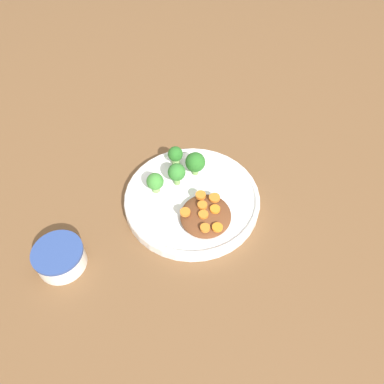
{
  "coord_description": "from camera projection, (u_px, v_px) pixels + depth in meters",
  "views": [
    {
      "loc": [
        -0.47,
        -0.11,
        0.63
      ],
      "look_at": [
        0.0,
        0.0,
        0.04
      ],
      "focal_mm": 35.0,
      "sensor_mm": 36.0,
      "label": 1
    }
  ],
  "objects": [
    {
      "name": "ground_plane",
      "position": [
        192.0,
        203.0,
        0.8
      ],
      "size": [
        4.0,
        4.0,
        0.0
      ],
      "primitive_type": "plane",
      "color": "brown"
    },
    {
      "name": "plate",
      "position": [
        192.0,
        199.0,
        0.79
      ],
      "size": [
        0.28,
        0.28,
        0.03
      ],
      "color": "white",
      "rests_on": "ground_plane"
    },
    {
      "name": "dip_bowl",
      "position": [
        59.0,
        257.0,
        0.69
      ],
      "size": [
        0.09,
        0.09,
        0.04
      ],
      "color": "white",
      "rests_on": "ground_plane"
    },
    {
      "name": "stew_mound",
      "position": [
        206.0,
        216.0,
        0.73
      ],
      "size": [
        0.11,
        0.1,
        0.02
      ],
      "primitive_type": "ellipsoid",
      "color": "brown",
      "rests_on": "plate"
    },
    {
      "name": "broccoli_floret_0",
      "position": [
        155.0,
        182.0,
        0.77
      ],
      "size": [
        0.04,
        0.04,
        0.05
      ],
      "color": "#7FA85B",
      "rests_on": "plate"
    },
    {
      "name": "broccoli_floret_1",
      "position": [
        195.0,
        162.0,
        0.8
      ],
      "size": [
        0.04,
        0.04,
        0.06
      ],
      "color": "#759E51",
      "rests_on": "plate"
    },
    {
      "name": "broccoli_floret_2",
      "position": [
        177.0,
        173.0,
        0.78
      ],
      "size": [
        0.04,
        0.04,
        0.05
      ],
      "color": "#759E51",
      "rests_on": "plate"
    },
    {
      "name": "broccoli_floret_3",
      "position": [
        175.0,
        155.0,
        0.82
      ],
      "size": [
        0.03,
        0.03,
        0.05
      ],
      "color": "#7FA85B",
      "rests_on": "plate"
    },
    {
      "name": "carrot_slice_0",
      "position": [
        202.0,
        205.0,
        0.73
      ],
      "size": [
        0.02,
        0.02,
        0.01
      ],
      "primitive_type": "cylinder",
      "color": "orange",
      "rests_on": "stew_mound"
    },
    {
      "name": "carrot_slice_1",
      "position": [
        205.0,
        228.0,
        0.7
      ],
      "size": [
        0.02,
        0.02,
        0.01
      ],
      "primitive_type": "cylinder",
      "color": "orange",
      "rests_on": "stew_mound"
    },
    {
      "name": "carrot_slice_2",
      "position": [
        215.0,
        209.0,
        0.73
      ],
      "size": [
        0.02,
        0.02,
        0.0
      ],
      "primitive_type": "cylinder",
      "color": "orange",
      "rests_on": "stew_mound"
    },
    {
      "name": "carrot_slice_3",
      "position": [
        217.0,
        227.0,
        0.7
      ],
      "size": [
        0.02,
        0.02,
        0.0
      ],
      "primitive_type": "cylinder",
      "color": "orange",
      "rests_on": "stew_mound"
    },
    {
      "name": "carrot_slice_4",
      "position": [
        186.0,
        212.0,
        0.72
      ],
      "size": [
        0.02,
        0.02,
        0.01
      ],
      "primitive_type": "cylinder",
      "color": "orange",
      "rests_on": "stew_mound"
    },
    {
      "name": "carrot_slice_5",
      "position": [
        201.0,
        195.0,
        0.75
      ],
      "size": [
        0.02,
        0.02,
        0.01
      ],
      "primitive_type": "cylinder",
      "color": "orange",
      "rests_on": "stew_mound"
    },
    {
      "name": "carrot_slice_6",
      "position": [
        203.0,
        214.0,
        0.72
      ],
      "size": [
        0.02,
        0.02,
        0.01
      ],
      "primitive_type": "cylinder",
      "color": "orange",
      "rests_on": "stew_mound"
    },
    {
      "name": "carrot_slice_7",
      "position": [
        214.0,
        198.0,
        0.75
      ],
      "size": [
        0.02,
        0.02,
        0.01
      ],
      "primitive_type": "cylinder",
      "color": "orange",
      "rests_on": "stew_mound"
    }
  ]
}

